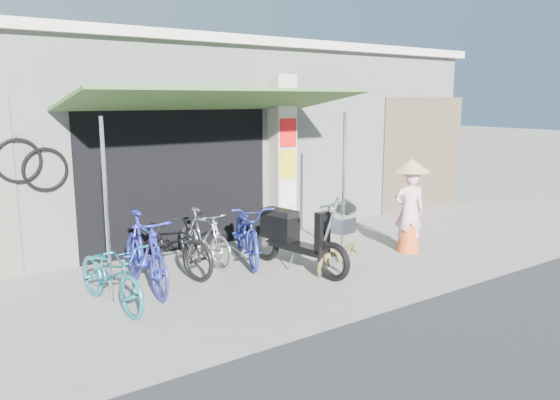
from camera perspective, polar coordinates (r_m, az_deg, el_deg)
ground at (r=8.16m, az=5.25°, el=-7.83°), size 80.00×80.00×0.00m
bicycle_shop at (r=12.09m, az=-10.55°, el=6.90°), size 12.30×5.30×3.66m
shop_pillar at (r=10.25m, az=0.14°, el=4.57°), size 0.42×0.44×3.00m
awning at (r=8.57m, az=-6.37°, el=10.14°), size 4.60×1.88×2.72m
neighbour_right at (r=13.20m, az=14.69°, el=4.70°), size 2.60×0.06×2.60m
bike_teal at (r=7.13m, az=-17.23°, el=-7.43°), size 0.78×1.67×0.85m
bike_blue at (r=7.59m, az=-13.93°, el=-5.31°), size 0.62×1.80×1.06m
bike_black at (r=8.25m, az=-11.41°, el=-4.28°), size 1.11×1.95×0.97m
bike_silver at (r=8.61m, az=-7.96°, el=-3.85°), size 0.55×1.50×0.88m
bike_navy at (r=8.70m, az=-3.43°, el=-3.34°), size 1.27×1.94×0.96m
street_dog at (r=8.02m, az=5.99°, el=-6.33°), size 0.62×0.36×0.49m
moped at (r=8.25m, az=1.61°, el=-3.87°), size 0.64×1.98×1.13m
nun at (r=9.43m, az=13.39°, el=-0.54°), size 0.64×0.64×1.59m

